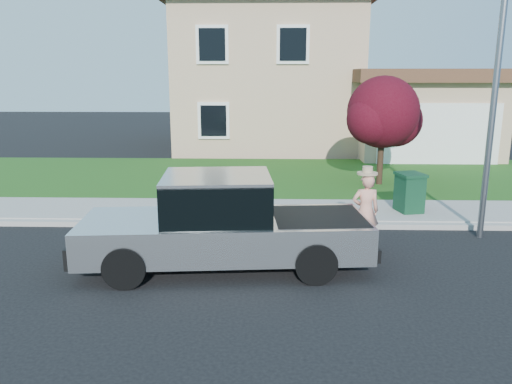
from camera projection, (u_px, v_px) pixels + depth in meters
ground at (262, 277)px, 8.64m from camera, size 80.00×80.00×0.00m
curb at (308, 225)px, 11.42m from camera, size 40.00×0.20×0.12m
sidewalk at (305, 212)px, 12.48m from camera, size 40.00×2.00×0.15m
lawn at (296, 177)px, 16.87m from camera, size 40.00×7.00×0.10m
house at (295, 81)px, 23.82m from camera, size 14.00×11.30×6.85m
pickup_truck at (224, 225)px, 8.91m from camera, size 5.34×2.22×1.71m
woman at (366, 209)px, 9.98m from camera, size 0.57×0.40×1.66m
ornamental_tree at (384, 116)px, 15.12m from camera, size 2.41×2.18×3.31m
trash_bin at (409, 192)px, 12.15m from camera, size 0.72×0.79×0.95m
street_lamp at (497, 89)px, 10.01m from camera, size 0.43×0.71×5.50m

